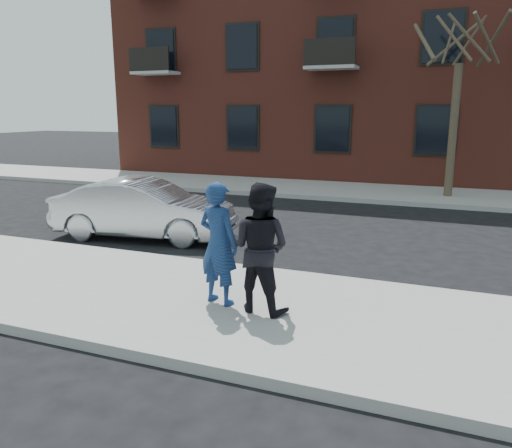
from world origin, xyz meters
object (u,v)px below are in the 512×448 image
at_px(silver_sedan, 144,209).
at_px(man_hoodie, 219,243).
at_px(man_peacoat, 260,248).
at_px(street_tree, 462,24).

bearing_deg(silver_sedan, man_hoodie, -141.65).
xyz_separation_m(silver_sedan, man_peacoat, (4.18, -3.37, 0.38)).
xyz_separation_m(street_tree, silver_sedan, (-6.53, -7.91, -4.84)).
bearing_deg(man_hoodie, street_tree, -90.41).
distance_m(street_tree, man_peacoat, 12.36).
height_order(silver_sedan, man_hoodie, man_hoodie).
distance_m(man_hoodie, man_peacoat, 0.65).
relative_size(silver_sedan, man_hoodie, 2.31).
distance_m(street_tree, silver_sedan, 11.34).
xyz_separation_m(silver_sedan, man_hoodie, (3.53, -3.34, 0.37)).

